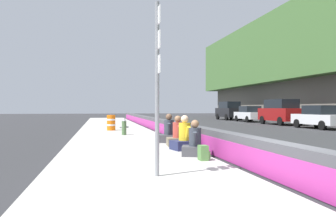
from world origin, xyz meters
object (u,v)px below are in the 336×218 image
object	(u,v)px
fire_hydrant	(124,126)
parked_car_far	(250,114)
construction_barrel	(111,123)
seated_person_rear	(178,136)
seated_person_far	(169,133)
parked_car_farther	(229,110)
seated_person_middle	(185,139)
parked_car_fourth	(320,117)
parked_car_midline	(281,112)
seated_person_foreground	(195,144)
backpack	(204,153)
route_sign_post	(157,75)

from	to	relation	value
fire_hydrant	parked_car_far	world-z (taller)	parked_car_far
construction_barrel	seated_person_rear	bearing A→B (deg)	-166.41
seated_person_far	parked_car_farther	xyz separation A→B (m)	(26.07, -13.12, 0.68)
seated_person_rear	parked_car_far	size ratio (longest dim) A/B	0.25
fire_hydrant	construction_barrel	distance (m)	3.66
seated_person_middle	parked_car_fourth	size ratio (longest dim) A/B	0.26
parked_car_far	seated_person_middle	bearing A→B (deg)	150.05
parked_car_midline	parked_car_farther	distance (m)	12.03
seated_person_foreground	parked_car_farther	bearing A→B (deg)	-23.69
parked_car_far	seated_person_foreground	bearing A→B (deg)	151.42
seated_person_far	backpack	distance (m)	4.73
seated_person_far	construction_barrel	xyz separation A→B (m)	(7.60, 2.07, 0.12)
parked_car_farther	seated_person_foreground	bearing A→B (deg)	156.31
construction_barrel	parked_car_midline	distance (m)	16.56
route_sign_post	seated_person_middle	xyz separation A→B (m)	(4.03, -1.62, -1.73)
route_sign_post	parked_car_far	size ratio (longest dim) A/B	0.79
fire_hydrant	seated_person_foreground	world-z (taller)	seated_person_foreground
construction_barrel	backpack	bearing A→B (deg)	-170.62
seated_person_middle	construction_barrel	size ratio (longest dim) A/B	1.22
seated_person_middle	parked_car_fourth	xyz separation A→B (m)	(10.76, -12.95, 0.36)
seated_person_middle	parked_car_fourth	bearing A→B (deg)	-50.26
seated_person_foreground	parked_car_far	xyz separation A→B (m)	(24.16, -13.16, 0.39)
route_sign_post	parked_car_far	world-z (taller)	route_sign_post
parked_car_far	parked_car_fourth	bearing A→B (deg)	179.20
fire_hydrant	parked_car_midline	bearing A→B (deg)	-55.62
parked_car_fourth	construction_barrel	bearing A→B (deg)	92.67
seated_person_rear	parked_car_fourth	bearing A→B (deg)	-53.42
fire_hydrant	backpack	size ratio (longest dim) A/B	2.20
seated_person_far	backpack	size ratio (longest dim) A/B	2.91
construction_barrel	parked_car_farther	bearing A→B (deg)	-39.43
construction_barrel	parked_car_midline	xyz separation A→B (m)	(6.44, -15.25, 0.56)
backpack	parked_car_midline	world-z (taller)	parked_car_midline
backpack	parked_car_fourth	distance (m)	18.42
seated_person_far	parked_car_farther	world-z (taller)	parked_car_farther
parked_car_fourth	seated_person_far	bearing A→B (deg)	122.62
construction_barrel	parked_car_farther	size ratio (longest dim) A/B	0.20
backpack	parked_car_far	bearing A→B (deg)	-27.77
fire_hydrant	seated_person_middle	world-z (taller)	seated_person_middle
fire_hydrant	route_sign_post	bearing A→B (deg)	179.67
construction_barrel	parked_car_far	size ratio (longest dim) A/B	0.21
seated_person_middle	seated_person_rear	world-z (taller)	seated_person_middle
seated_person_rear	construction_barrel	xyz separation A→B (m)	(8.87, 2.15, 0.13)
seated_person_far	parked_car_far	bearing A→B (deg)	-32.92
parked_car_far	parked_car_farther	distance (m)	5.78
route_sign_post	seated_person_middle	world-z (taller)	route_sign_post
seated_person_rear	seated_person_far	bearing A→B (deg)	3.40
route_sign_post	seated_person_foreground	distance (m)	3.54
seated_person_rear	parked_car_farther	world-z (taller)	parked_car_farther
seated_person_rear	parked_car_midline	xyz separation A→B (m)	(15.31, -13.10, 0.70)
seated_person_foreground	seated_person_middle	bearing A→B (deg)	-1.97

